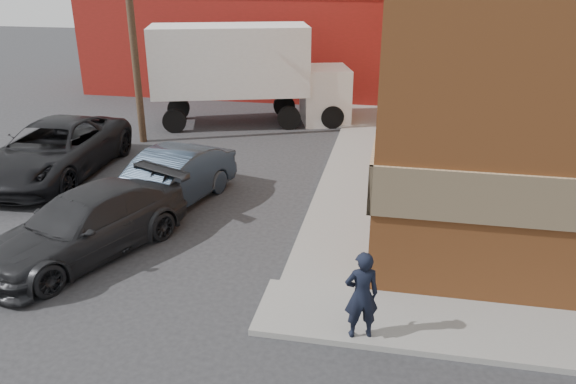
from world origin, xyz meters
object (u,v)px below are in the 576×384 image
at_px(sedan, 168,180).
at_px(suv_b, 86,225).
at_px(suv_a, 54,150).
at_px(box_truck, 250,68).
at_px(utility_pole, 130,10).
at_px(man, 362,295).
at_px(warehouse, 253,33).

xyz_separation_m(sedan, suv_b, (-0.78, -2.94, -0.02)).
xyz_separation_m(suv_a, box_truck, (4.43, 7.24, 1.45)).
bearing_deg(utility_pole, suv_a, -105.51).
xyz_separation_m(man, suv_b, (-6.42, 2.05, -0.21)).
bearing_deg(suv_b, utility_pole, 130.64).
distance_m(utility_pole, suv_a, 5.65).
distance_m(suv_a, box_truck, 8.61).
bearing_deg(box_truck, warehouse, 86.44).
bearing_deg(man, utility_pole, -66.55).
bearing_deg(man, suv_b, -34.69).
bearing_deg(utility_pole, man, -49.58).
bearing_deg(suv_a, man, -36.07).
height_order(man, suv_b, man).
distance_m(man, suv_b, 6.74).
bearing_deg(box_truck, sedan, -106.98).
bearing_deg(utility_pole, sedan, -58.96).
xyz_separation_m(sedan, suv_a, (-4.44, 1.62, 0.09)).
relative_size(sedan, suv_a, 0.76).
bearing_deg(suv_a, box_truck, 55.71).
distance_m(utility_pole, suv_b, 9.74).
bearing_deg(sedan, box_truck, 104.40).
xyz_separation_m(utility_pole, box_truck, (3.34, 3.30, -2.44)).
bearing_deg(sedan, suv_b, -90.39).
height_order(sedan, box_truck, box_truck).
bearing_deg(man, box_truck, -84.80).
distance_m(warehouse, box_truck, 7.94).
relative_size(suv_a, box_truck, 0.73).
bearing_deg(suv_b, box_truck, 110.08).
xyz_separation_m(suv_b, box_truck, (0.77, 11.80, 1.56)).
xyz_separation_m(man, box_truck, (-5.64, 13.85, 1.35)).
relative_size(suv_a, suv_b, 1.20).
relative_size(warehouse, man, 9.77).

